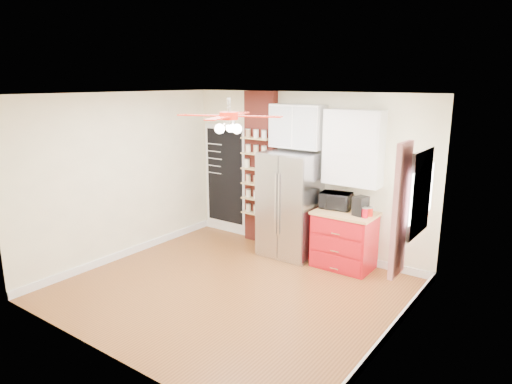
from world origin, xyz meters
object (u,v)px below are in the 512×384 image
Objects in this scene: fridge at (290,205)px; ceiling_fan at (229,116)px; canister_left at (365,213)px; red_cabinet at (344,240)px; coffee_maker at (361,206)px; pantry_jar_oats at (247,163)px; toaster_oven at (336,201)px.

ceiling_fan is (0.05, -1.63, 1.55)m from fridge.
ceiling_fan reaches higher than canister_left.
canister_left is (1.32, -0.05, 0.10)m from fridge.
red_cabinet is at bearing 164.03° from canister_left.
coffee_maker is at bearing -6.04° from red_cabinet.
ceiling_fan is 4.82× the size of coffee_maker.
canister_left is at bearing -22.12° from coffee_maker.
fridge is 1.23m from coffee_maker.
canister_left is 2.37m from pantry_jar_oats.
canister_left is (0.35, -0.10, 0.52)m from red_cabinet.
coffee_maker is 2.03× the size of canister_left.
ceiling_fan reaches higher than fridge.
ceiling_fan is 9.80× the size of canister_left.
ceiling_fan is at bearing -128.91° from canister_left.
red_cabinet is (0.97, 0.05, -0.42)m from fridge.
fridge reaches higher than canister_left.
red_cabinet is 0.64m from canister_left.
pantry_jar_oats is (-0.99, 0.15, 0.57)m from fridge.
red_cabinet is 2.20m from pantry_jar_oats.
pantry_jar_oats reaches higher than red_cabinet.
fridge is 1.15m from pantry_jar_oats.
coffee_maker is at bearing 144.58° from canister_left.
pantry_jar_oats reaches higher than toaster_oven.
ceiling_fan is 9.86× the size of pantry_jar_oats.
red_cabinet is 6.62× the size of pantry_jar_oats.
fridge is 12.25× the size of canister_left.
toaster_oven is 1.62× the size of coffee_maker.
fridge reaches higher than toaster_oven.
coffee_maker is (0.25, -0.03, 0.59)m from red_cabinet.
ceiling_fan reaches higher than pantry_jar_oats.
toaster_oven is at bearing 161.32° from canister_left.
toaster_oven is 3.29× the size of canister_left.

